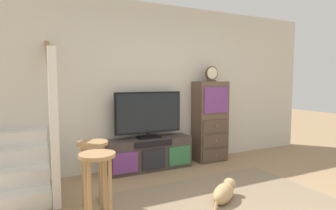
# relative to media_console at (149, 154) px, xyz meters

# --- Properties ---
(back_wall) EXTENTS (6.40, 0.12, 2.70)m
(back_wall) POSITION_rel_media_console_xyz_m (0.30, 0.27, 1.09)
(back_wall) COLOR beige
(back_wall) RESTS_ON ground_plane
(area_rug) EXTENTS (2.60, 1.80, 0.01)m
(area_rug) POSITION_rel_media_console_xyz_m (0.30, -1.59, -0.25)
(area_rug) COLOR #847056
(area_rug) RESTS_ON ground_plane
(media_console) EXTENTS (1.38, 0.38, 0.51)m
(media_console) POSITION_rel_media_console_xyz_m (0.00, 0.00, 0.00)
(media_console) COLOR #423833
(media_console) RESTS_ON ground_plane
(television) EXTENTS (1.11, 0.22, 0.74)m
(television) POSITION_rel_media_console_xyz_m (0.00, 0.02, 0.65)
(television) COLOR black
(television) RESTS_ON media_console
(side_cabinet) EXTENTS (0.58, 0.38, 1.42)m
(side_cabinet) POSITION_rel_media_console_xyz_m (1.18, 0.01, 0.45)
(side_cabinet) COLOR brown
(side_cabinet) RESTS_ON ground_plane
(desk_clock) EXTENTS (0.24, 0.08, 0.27)m
(desk_clock) POSITION_rel_media_console_xyz_m (1.18, -0.00, 1.30)
(desk_clock) COLOR #4C3823
(desk_clock) RESTS_ON side_cabinet
(staircase) EXTENTS (1.00, 1.36, 2.20)m
(staircase) POSITION_rel_media_console_xyz_m (-1.94, 0.01, 0.11)
(staircase) COLOR silver
(staircase) RESTS_ON ground_plane
(bar_stool_near) EXTENTS (0.34, 0.34, 0.75)m
(bar_stool_near) POSITION_rel_media_console_xyz_m (-1.13, -1.48, 0.30)
(bar_stool_near) COLOR #A37A4C
(bar_stool_near) RESTS_ON ground_plane
(bar_stool_far) EXTENTS (0.34, 0.34, 0.76)m
(bar_stool_far) POSITION_rel_media_console_xyz_m (-1.08, -0.99, 0.30)
(bar_stool_far) COLOR #A37A4C
(bar_stool_far) RESTS_ON ground_plane
(dog) EXTENTS (0.49, 0.40, 0.23)m
(dog) POSITION_rel_media_console_xyz_m (0.34, -1.50, -0.14)
(dog) COLOR tan
(dog) RESTS_ON ground_plane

